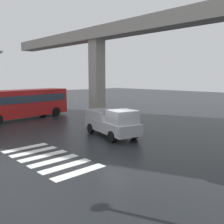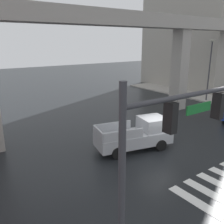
# 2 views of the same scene
# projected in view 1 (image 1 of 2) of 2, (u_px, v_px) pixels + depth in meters

# --- Properties ---
(ground_plane) EXTENTS (120.00, 120.00, 0.00)m
(ground_plane) POSITION_uv_depth(u_px,v_px,m) (116.00, 141.00, 16.96)
(ground_plane) COLOR black
(crosswalk_stripes) EXTENTS (6.05, 2.80, 0.01)m
(crosswalk_stripes) POSITION_uv_depth(u_px,v_px,m) (48.00, 158.00, 13.45)
(crosswalk_stripes) COLOR silver
(crosswalk_stripes) RESTS_ON ground
(elevated_overpass) EXTENTS (51.15, 1.83, 9.42)m
(elevated_overpass) POSITION_uv_depth(u_px,v_px,m) (171.00, 32.00, 20.11)
(elevated_overpass) COLOR #9E9991
(elevated_overpass) RESTS_ON ground
(pickup_truck) EXTENTS (5.39, 2.98, 2.08)m
(pickup_truck) POSITION_uv_depth(u_px,v_px,m) (114.00, 123.00, 18.18)
(pickup_truck) COLOR #A8AAAF
(pickup_truck) RESTS_ON ground
(city_bus) EXTENTS (3.94, 11.04, 2.99)m
(city_bus) POSITION_uv_depth(u_px,v_px,m) (19.00, 102.00, 25.84)
(city_bus) COLOR red
(city_bus) RESTS_ON ground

